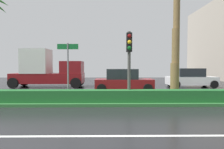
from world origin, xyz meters
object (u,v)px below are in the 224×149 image
object	(u,v)px
street_name_sign	(68,64)
car_in_traffic_second	(123,81)
box_truck_lead	(47,70)
car_in_traffic_third	(191,78)
traffic_signal_median_right	(129,53)

from	to	relation	value
street_name_sign	car_in_traffic_second	distance (m)	5.75
box_truck_lead	car_in_traffic_third	distance (m)	13.10
traffic_signal_median_right	car_in_traffic_third	distance (m)	10.41
traffic_signal_median_right	street_name_sign	xyz separation A→B (m)	(-3.19, 0.35, -0.52)
car_in_traffic_second	traffic_signal_median_right	bearing A→B (deg)	-90.45
car_in_traffic_third	car_in_traffic_second	bearing A→B (deg)	-153.86
car_in_traffic_second	car_in_traffic_third	bearing A→B (deg)	26.14
car_in_traffic_second	car_in_traffic_third	size ratio (longest dim) A/B	1.00
traffic_signal_median_right	car_in_traffic_third	size ratio (longest dim) A/B	0.83
street_name_sign	traffic_signal_median_right	bearing A→B (deg)	-6.22
street_name_sign	car_in_traffic_third	distance (m)	12.33
street_name_sign	box_truck_lead	distance (m)	8.88
car_in_traffic_second	box_truck_lead	bearing A→B (deg)	152.29
car_in_traffic_second	car_in_traffic_third	xyz separation A→B (m)	(6.33, 3.11, 0.00)
street_name_sign	box_truck_lead	bearing A→B (deg)	113.37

